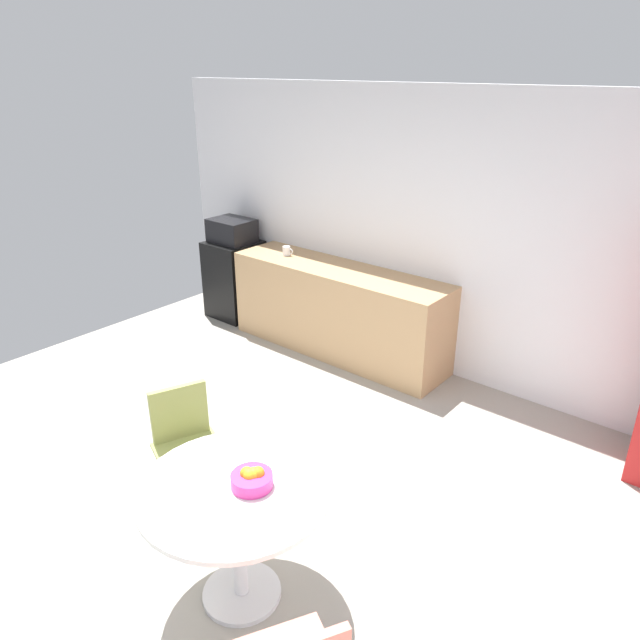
# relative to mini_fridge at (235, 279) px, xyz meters

# --- Properties ---
(ground_plane) EXTENTS (6.00, 6.00, 0.00)m
(ground_plane) POSITION_rel_mini_fridge_xyz_m (2.14, -2.65, -0.44)
(ground_plane) COLOR #9E998E
(wall_back) EXTENTS (6.00, 0.10, 2.60)m
(wall_back) POSITION_rel_mini_fridge_xyz_m (2.14, 0.35, 0.86)
(wall_back) COLOR silver
(wall_back) RESTS_ON ground_plane
(counter_block) EXTENTS (2.35, 0.60, 0.90)m
(counter_block) POSITION_rel_mini_fridge_xyz_m (1.53, 0.00, 0.01)
(counter_block) COLOR tan
(counter_block) RESTS_ON ground_plane
(mini_fridge) EXTENTS (0.54, 0.54, 0.89)m
(mini_fridge) POSITION_rel_mini_fridge_xyz_m (0.00, 0.00, 0.00)
(mini_fridge) COLOR black
(mini_fridge) RESTS_ON ground_plane
(microwave) EXTENTS (0.48, 0.38, 0.26)m
(microwave) POSITION_rel_mini_fridge_xyz_m (0.00, 0.00, 0.57)
(microwave) COLOR black
(microwave) RESTS_ON mini_fridge
(round_table) EXTENTS (1.01, 1.01, 0.75)m
(round_table) POSITION_rel_mini_fridge_xyz_m (3.02, -2.77, 0.15)
(round_table) COLOR silver
(round_table) RESTS_ON ground_plane
(chair_olive) EXTENTS (0.54, 0.54, 0.83)m
(chair_olive) POSITION_rel_mini_fridge_xyz_m (2.16, -2.43, 0.08)
(chair_olive) COLOR silver
(chair_olive) RESTS_ON ground_plane
(fruit_bowl) EXTENTS (0.22, 0.22, 0.11)m
(fruit_bowl) POSITION_rel_mini_fridge_xyz_m (3.09, -2.71, 0.36)
(fruit_bowl) COLOR #D8338C
(fruit_bowl) RESTS_ON round_table
(mug_white) EXTENTS (0.13, 0.08, 0.09)m
(mug_white) POSITION_rel_mini_fridge_xyz_m (0.84, -0.01, 0.50)
(mug_white) COLOR white
(mug_white) RESTS_ON counter_block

